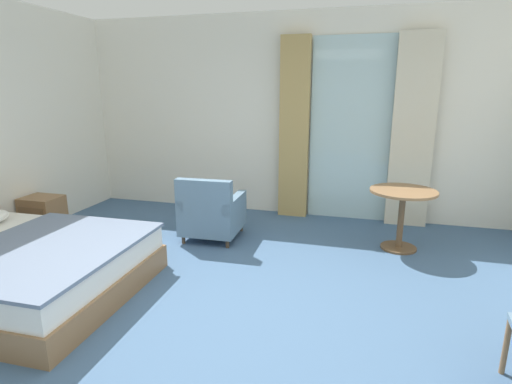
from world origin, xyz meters
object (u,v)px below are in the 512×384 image
Objects in this scene: bed at (11,266)px; armchair_by_window at (212,213)px; nightstand at (43,216)px; round_cafe_table at (402,205)px.

bed is 2.74× the size of armchair_by_window.
bed is at bearing -57.03° from nightstand.
nightstand is at bearing 122.97° from bed.
bed is at bearing -125.91° from armchair_by_window.
nightstand is 0.62× the size of armchair_by_window.
round_cafe_table is (4.41, 0.70, 0.29)m from nightstand.
round_cafe_table reaches higher than nightstand.
round_cafe_table is at bearing 9.03° from nightstand.
round_cafe_table is at bearing 30.04° from bed.
bed is at bearing -149.96° from round_cafe_table.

